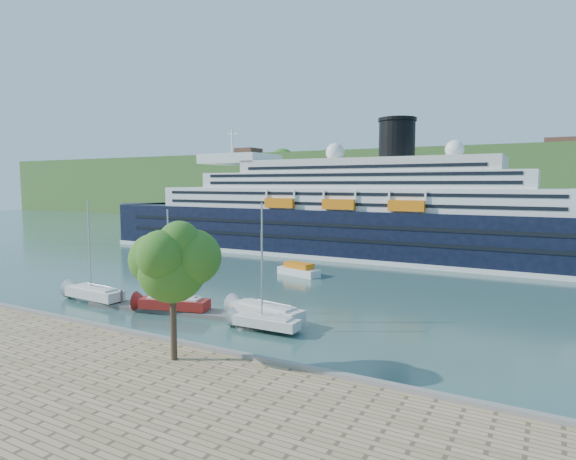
# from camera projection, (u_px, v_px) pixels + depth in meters

# --- Properties ---
(ground) EXTENTS (400.00, 400.00, 0.00)m
(ground) POSITION_uv_depth(u_px,v_px,m) (90.00, 335.00, 41.06)
(ground) COLOR #2C4F4D
(ground) RESTS_ON ground
(far_hillside) EXTENTS (400.00, 50.00, 24.00)m
(far_hillside) POSITION_uv_depth(u_px,v_px,m) (441.00, 186.00, 166.27)
(far_hillside) COLOR #386026
(far_hillside) RESTS_ON ground
(quay_coping) EXTENTS (220.00, 0.50, 0.30)m
(quay_coping) POSITION_uv_depth(u_px,v_px,m) (87.00, 323.00, 40.78)
(quay_coping) COLOR slate
(quay_coping) RESTS_ON promenade
(cruise_ship) EXTENTS (106.68, 15.73, 23.95)m
(cruise_ship) POSITION_uv_depth(u_px,v_px,m) (335.00, 189.00, 86.87)
(cruise_ship) COLOR black
(cruise_ship) RESTS_ON ground
(promenade_tree) EXTENTS (6.19, 6.19, 10.26)m
(promenade_tree) POSITION_uv_depth(u_px,v_px,m) (173.00, 285.00, 32.20)
(promenade_tree) COLOR #245A17
(promenade_tree) RESTS_ON promenade
(floating_pontoon) EXTENTS (20.24, 5.58, 0.45)m
(floating_pontoon) POSITION_uv_depth(u_px,v_px,m) (177.00, 310.00, 48.33)
(floating_pontoon) COLOR slate
(floating_pontoon) RESTS_ON ground
(sailboat_white_near) EXTENTS (8.39, 2.81, 10.68)m
(sailboat_white_near) POSITION_uv_depth(u_px,v_px,m) (93.00, 254.00, 51.67)
(sailboat_white_near) COLOR silver
(sailboat_white_near) RESTS_ON ground
(sailboat_red) EXTENTS (7.99, 4.07, 9.94)m
(sailboat_red) POSITION_uv_depth(u_px,v_px,m) (174.00, 264.00, 47.48)
(sailboat_red) COLOR maroon
(sailboat_red) RESTS_ON ground
(sailboat_white_far) EXTENTS (8.52, 3.66, 10.66)m
(sailboat_white_far) POSITION_uv_depth(u_px,v_px,m) (267.00, 266.00, 44.16)
(sailboat_white_far) COLOR silver
(sailboat_white_far) RESTS_ON ground
(tender_launch) EXTENTS (6.86, 3.81, 1.80)m
(tender_launch) POSITION_uv_depth(u_px,v_px,m) (299.00, 269.00, 67.94)
(tender_launch) COLOR orange
(tender_launch) RESTS_ON ground
(sailboat_extra) EXTENTS (6.66, 1.97, 8.56)m
(sailboat_extra) POSITION_uv_depth(u_px,v_px,m) (266.00, 284.00, 41.60)
(sailboat_extra) COLOR silver
(sailboat_extra) RESTS_ON ground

